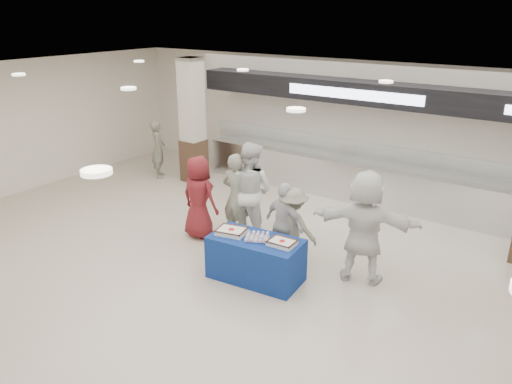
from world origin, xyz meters
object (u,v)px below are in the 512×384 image
Objects in this scene: sheet_cake_left at (231,231)px; cupcake_tray at (257,237)px; civilian_maroon at (199,197)px; soldier_b at (293,226)px; sheet_cake_right at (282,242)px; chef_tall at (250,191)px; display_table at (256,259)px; civilian_white at (364,227)px; chef_short at (284,224)px; soldier_bg at (158,149)px; soldier_a at (237,197)px.

cupcake_tray is (0.48, 0.07, -0.02)m from sheet_cake_left.
civilian_maroon is 1.18× the size of soldier_b.
chef_tall reaches higher than sheet_cake_right.
sheet_cake_left is (-0.45, -0.07, 0.42)m from display_table.
cupcake_tray is (0.02, 0.00, 0.41)m from display_table.
civilian_maroon is at bearing -10.82° from civilian_white.
sheet_cake_right is at bearing 7.50° from sheet_cake_left.
sheet_cake_right is 0.84m from chef_short.
chef_tall is at bearing 112.95° from sheet_cake_left.
chef_tall is 4.60m from soldier_bg.
sheet_cake_right is 0.46m from cupcake_tray.
soldier_b is (1.41, -0.23, -0.17)m from soldier_a.
sheet_cake_left is 1.15m from soldier_b.
civilian_maroon reaches higher than chef_short.
civilian_maroon is 1.96m from chef_short.
soldier_b is at bearing 71.01° from display_table.
soldier_b is (0.21, 0.86, 0.34)m from display_table.
soldier_b is (1.24, -0.43, -0.27)m from chef_tall.
cupcake_tray is at bearing 19.49° from civilian_white.
sheet_cake_left reaches higher than display_table.
display_table is 0.87m from chef_short.
chef_tall is 1.38× the size of soldier_b.
soldier_bg is at bearing 147.40° from sheet_cake_left.
civilian_white reaches higher than soldier_bg.
sheet_cake_right is 0.29× the size of chef_short.
soldier_b is at bearing -153.37° from soldier_bg.
civilian_maroon is 4.09m from soldier_bg.
civilian_maroon reaches higher than sheet_cake_right.
soldier_b is 0.73× the size of civilian_white.
civilian_maroon is (-1.43, 0.82, 0.04)m from sheet_cake_left.
civilian_maroon is 0.76m from soldier_a.
soldier_a is (0.68, 0.34, 0.04)m from civilian_maroon.
chef_tall is 1.25× the size of soldier_bg.
sheet_cake_left is 0.35× the size of soldier_bg.
sheet_cake_left is 1.00m from chef_short.
soldier_a is (-1.21, 1.09, 0.51)m from display_table.
civilian_white is at bearing 34.53° from cupcake_tray.
civilian_white is at bearing 169.74° from chef_tall.
chef_tall reaches higher than soldier_a.
chef_tall is 1.30× the size of chef_short.
chef_tall is 2.52m from civilian_white.
soldier_a is (-0.75, 1.16, 0.08)m from sheet_cake_left.
soldier_b is at bearing -174.92° from civilian_maroon.
soldier_a reaches higher than soldier_b.
soldier_bg reaches higher than cupcake_tray.
sheet_cake_left is at bearing 56.55° from soldier_b.
cupcake_tray reaches higher than display_table.
sheet_cake_right is at bearing 137.00° from chef_tall.
soldier_a reaches higher than cupcake_tray.
civilian_white reaches higher than soldier_b.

